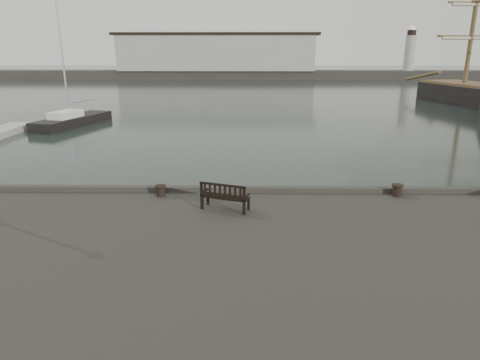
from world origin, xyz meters
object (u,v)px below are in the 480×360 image
Objects in this scene: bollard_left at (161,191)px; bollard_right at (397,190)px; yacht_d at (73,123)px; bench at (225,201)px.

bollard_left is 0.94× the size of bollard_right.
bollard_left is 0.04× the size of yacht_d.
bench is 3.89× the size of bollard_right.
bollard_right is 0.04× the size of yacht_d.
bollard_left is (-2.27, 1.30, -0.09)m from bench.
yacht_d reaches higher than bench.
bench is at bearing -29.78° from bollard_left.
bench reaches higher than bollard_left.
bench is 6.01m from bollard_right.
yacht_d is (-12.57, 23.89, -1.52)m from bollard_left.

